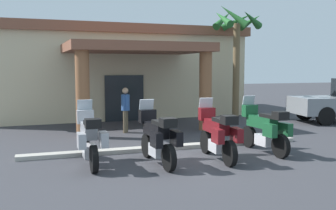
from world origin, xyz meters
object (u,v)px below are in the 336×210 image
object	(u,v)px
motorcycle_silver	(89,138)
pedestrian	(125,107)
motorcycle_maroon	(218,134)
motorcycle_green	(265,129)
motel_building	(109,71)
palm_tree_near_portico	(236,34)
motorcycle_black	(158,137)

from	to	relation	value
motorcycle_silver	pedestrian	size ratio (longest dim) A/B	1.30
motorcycle_maroon	motorcycle_green	distance (m)	1.71
motorcycle_maroon	motorcycle_silver	bearing A→B (deg)	84.04
motorcycle_maroon	pedestrian	size ratio (longest dim) A/B	1.30
motorcycle_green	motel_building	bearing A→B (deg)	9.76
pedestrian	palm_tree_near_portico	bearing A→B (deg)	-131.16
palm_tree_near_portico	motorcycle_silver	bearing A→B (deg)	-138.93
motorcycle_green	motorcycle_silver	bearing A→B (deg)	85.49
motorcycle_black	motorcycle_maroon	distance (m)	1.67
motorcycle_black	motorcycle_green	xyz separation A→B (m)	(3.34, 0.31, 0.00)
pedestrian	motorcycle_green	bearing A→B (deg)	151.61
motorcycle_maroon	motorcycle_green	world-z (taller)	same
motorcycle_maroon	palm_tree_near_portico	distance (m)	9.09
motorcycle_silver	motel_building	bearing A→B (deg)	-12.87
motel_building	motorcycle_black	size ratio (longest dim) A/B	6.00
motorcycle_maroon	motorcycle_black	bearing A→B (deg)	90.68
motel_building	motorcycle_black	distance (m)	11.58
pedestrian	palm_tree_near_portico	size ratio (longest dim) A/B	0.32
motorcycle_black	pedestrian	bearing A→B (deg)	-6.63
pedestrian	motorcycle_maroon	bearing A→B (deg)	133.88
motorcycle_maroon	pedestrian	xyz separation A→B (m)	(-1.42, 5.01, 0.29)
motorcycle_green	palm_tree_near_portico	world-z (taller)	palm_tree_near_portico
motorcycle_silver	palm_tree_near_portico	distance (m)	10.80
motorcycle_maroon	pedestrian	world-z (taller)	pedestrian
motorcycle_silver	motorcycle_black	bearing A→B (deg)	-104.70
motel_building	pedestrian	xyz separation A→B (m)	(-0.55, -6.48, -1.28)
motorcycle_green	pedestrian	xyz separation A→B (m)	(-3.09, 4.66, 0.29)
motorcycle_black	palm_tree_near_portico	xyz separation A→B (m)	(6.08, 7.18, 3.32)
motel_building	motorcycle_green	distance (m)	11.53
motel_building	motorcycle_black	world-z (taller)	motel_building
motorcycle_maroon	motel_building	bearing A→B (deg)	6.41
motorcycle_black	pedestrian	xyz separation A→B (m)	(0.25, 4.97, 0.29)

